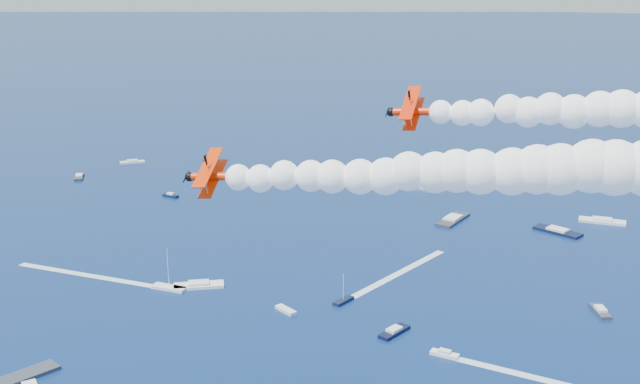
# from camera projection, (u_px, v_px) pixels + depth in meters

# --- Properties ---
(biplane_lead) EXTENTS (7.36, 8.94, 7.64)m
(biplane_lead) POSITION_uv_depth(u_px,v_px,m) (415.00, 112.00, 99.84)
(biplane_lead) COLOR #F22505
(biplane_trail) EXTENTS (7.47, 9.03, 7.30)m
(biplane_trail) POSITION_uv_depth(u_px,v_px,m) (214.00, 176.00, 90.20)
(biplane_trail) COLOR red
(smoke_trail_lead) EXTENTS (50.19, 6.36, 9.70)m
(smoke_trail_lead) POSITION_uv_depth(u_px,v_px,m) (636.00, 108.00, 92.33)
(smoke_trail_lead) COLOR white
(smoke_trail_trail) EXTENTS (50.61, 13.33, 9.70)m
(smoke_trail_trail) POSITION_uv_depth(u_px,v_px,m) (445.00, 173.00, 84.61)
(smoke_trail_trail) COLOR white
(spectator_boats) EXTENTS (230.72, 162.59, 0.70)m
(spectator_boats) POSITION_uv_depth(u_px,v_px,m) (402.00, 273.00, 195.19)
(spectator_boats) COLOR white
(spectator_boats) RESTS_ON ground
(boat_wakes) EXTENTS (146.88, 65.91, 0.04)m
(boat_wakes) POSITION_uv_depth(u_px,v_px,m) (329.00, 304.00, 179.16)
(boat_wakes) COLOR white
(boat_wakes) RESTS_ON ground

